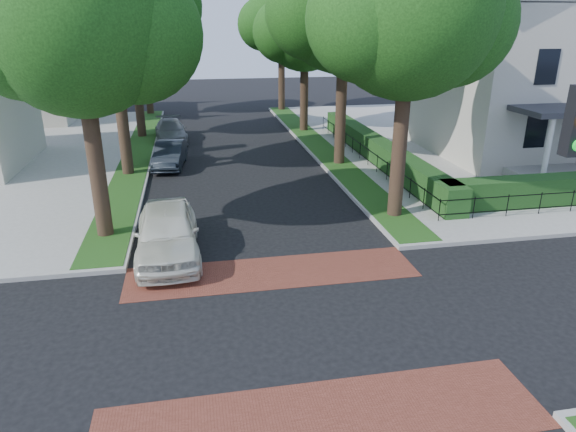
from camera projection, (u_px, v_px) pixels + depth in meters
name	position (u px, v px, depth m)	size (l,w,h in m)	color
ground	(292.00, 329.00, 13.09)	(120.00, 120.00, 0.00)	black
sidewalk_ne	(527.00, 138.00, 33.85)	(30.00, 30.00, 0.15)	gray
crosswalk_far	(273.00, 272.00, 16.03)	(9.00, 2.20, 0.01)	maroon
crosswalk_near	(323.00, 419.00, 10.16)	(9.00, 2.20, 0.01)	maroon
grass_strip_ne	(319.00, 146.00, 31.49)	(1.60, 29.80, 0.02)	#254915
grass_strip_nw	(138.00, 153.00, 29.64)	(1.60, 29.80, 0.02)	#254915
tree_right_near	(410.00, 12.00, 17.96)	(7.75, 6.67, 10.66)	black
tree_right_mid	(345.00, 7.00, 25.19)	(8.25, 7.09, 11.22)	black
tree_right_far	(306.00, 27.00, 33.81)	(7.25, 6.23, 9.74)	black
tree_right_back	(282.00, 21.00, 41.95)	(7.50, 6.45, 10.20)	black
tree_left_near	(82.00, 24.00, 16.20)	(7.50, 6.45, 10.20)	black
tree_left_far	(133.00, 24.00, 31.84)	(7.00, 6.02, 9.86)	black
tree_left_back	(143.00, 19.00, 40.02)	(7.75, 6.66, 10.44)	black
hedge_main_road	(378.00, 150.00, 27.91)	(1.00, 18.00, 1.20)	#193B14
fence_main_road	(364.00, 153.00, 27.83)	(0.06, 18.00, 0.90)	black
house_victorian	(546.00, 46.00, 28.55)	(13.00, 13.05, 12.48)	beige
house_left_far	(5.00, 54.00, 38.00)	(10.00, 9.00, 10.14)	beige
parked_car_front	(167.00, 232.00, 16.85)	(2.03, 5.05, 1.72)	silver
parked_car_middle	(170.00, 154.00, 27.33)	(1.42, 4.09, 1.35)	black
parked_car_rear	(171.00, 131.00, 33.14)	(1.89, 4.64, 1.35)	slate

